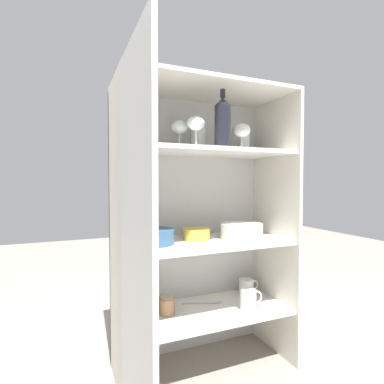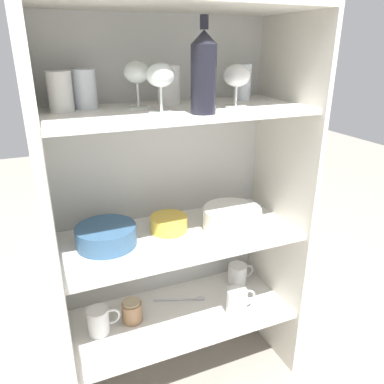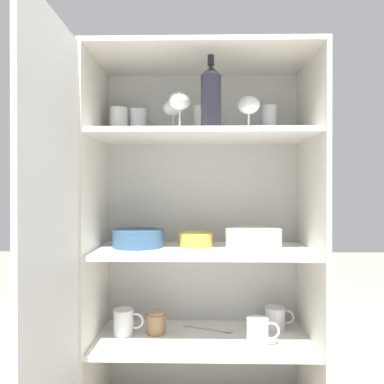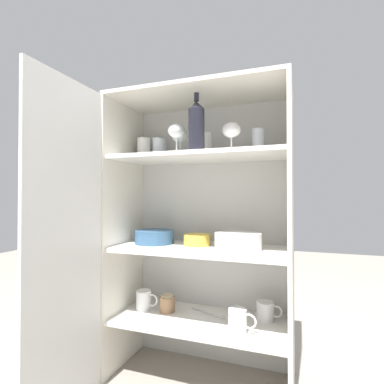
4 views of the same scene
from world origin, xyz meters
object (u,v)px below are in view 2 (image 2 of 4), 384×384
serving_bowl_small (169,223)px  plate_stack_white (232,218)px  mixing_bowl_large (106,235)px  coffee_mug_primary (99,321)px  storage_jar (132,311)px  wine_bottle (204,72)px

serving_bowl_small → plate_stack_white: bearing=-18.0°
mixing_bowl_large → coffee_mug_primary: size_ratio=1.69×
plate_stack_white → coffee_mug_primary: bearing=174.8°
storage_jar → serving_bowl_small: bearing=3.4°
mixing_bowl_large → storage_jar: (0.07, 0.01, -0.35)m
mixing_bowl_large → coffee_mug_primary: (-0.06, -0.01, -0.34)m
wine_bottle → plate_stack_white: (0.17, 0.10, -0.53)m
coffee_mug_primary → storage_jar: coffee_mug_primary is taller
wine_bottle → plate_stack_white: bearing=30.6°
plate_stack_white → coffee_mug_primary: size_ratio=1.78×
plate_stack_white → serving_bowl_small: 0.24m
plate_stack_white → storage_jar: size_ratio=2.48×
serving_bowl_small → coffee_mug_primary: size_ratio=1.12×
plate_stack_white → serving_bowl_small: plate_stack_white is taller
wine_bottle → coffee_mug_primary: 0.95m
serving_bowl_small → storage_jar: size_ratio=1.57×
mixing_bowl_large → wine_bottle: bearing=-28.0°
wine_bottle → mixing_bowl_large: size_ratio=1.28×
wine_bottle → storage_jar: (-0.22, 0.16, -0.88)m
mixing_bowl_large → storage_jar: mixing_bowl_large is taller
serving_bowl_small → storage_jar: 0.38m
wine_bottle → plate_stack_white: 0.57m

